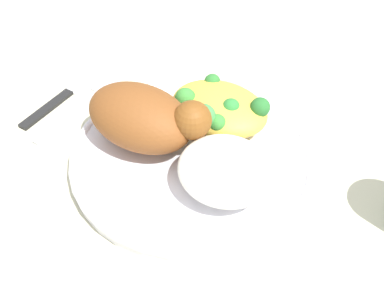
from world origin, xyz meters
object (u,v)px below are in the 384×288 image
fork (83,103)px  knife (69,91)px  mac_cheese_with_broccoli (221,109)px  rice_pile (225,170)px  roasted_chicken (144,117)px  plate (192,156)px

fork → knife: size_ratio=0.75×
mac_cheese_with_broccoli → knife: bearing=-169.5°
rice_pile → mac_cheese_with_broccoli: bearing=121.3°
mac_cheese_with_broccoli → fork: 0.18m
roasted_chicken → mac_cheese_with_broccoli: bearing=50.8°
rice_pile → knife: rice_pile is taller
plate → rice_pile: rice_pile is taller
plate → mac_cheese_with_broccoli: (0.00, 0.06, 0.03)m
roasted_chicken → rice_pile: bearing=-6.9°
rice_pile → mac_cheese_with_broccoli: (-0.05, 0.08, -0.00)m
mac_cheese_with_broccoli → knife: 0.20m
fork → knife: knife is taller
roasted_chicken → mac_cheese_with_broccoli: 0.09m
fork → rice_pile: bearing=-9.1°
roasted_chicken → plate: bearing=12.8°
knife → rice_pile: bearing=-9.9°
fork → knife: 0.03m
knife → mac_cheese_with_broccoli: bearing=10.5°
mac_cheese_with_broccoli → knife: size_ratio=0.58×
mac_cheese_with_broccoli → fork: mac_cheese_with_broccoli is taller
plate → rice_pile: size_ratio=2.79×
roasted_chicken → knife: (-0.14, 0.03, -0.04)m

